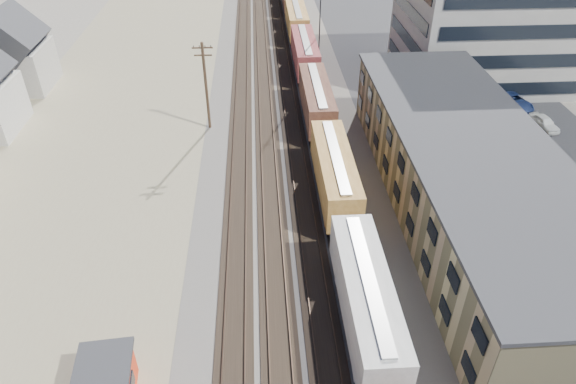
{
  "coord_description": "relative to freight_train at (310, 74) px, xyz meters",
  "views": [
    {
      "loc": [
        -2.8,
        -10.82,
        28.12
      ],
      "look_at": [
        -0.61,
        24.45,
        3.0
      ],
      "focal_mm": 32.0,
      "sensor_mm": 36.0,
      "label": 1
    }
  ],
  "objects": [
    {
      "name": "ballast_bed",
      "position": [
        -3.8,
        -0.32,
        -2.76
      ],
      "size": [
        18.0,
        200.0,
        0.06
      ],
      "primitive_type": "cube",
      "color": "#4C4742",
      "rests_on": "ground"
    },
    {
      "name": "dirt_yard",
      "position": [
        -23.8,
        -10.32,
        -2.78
      ],
      "size": [
        24.0,
        180.0,
        0.03
      ],
      "primitive_type": "cube",
      "color": "#827559",
      "rests_on": "ground"
    },
    {
      "name": "asphalt_lot",
      "position": [
        18.2,
        -15.32,
        -2.77
      ],
      "size": [
        26.0,
        120.0,
        0.04
      ],
      "primitive_type": "cube",
      "color": "#232326",
      "rests_on": "ground"
    },
    {
      "name": "rail_tracks",
      "position": [
        -4.35,
        -0.32,
        -2.68
      ],
      "size": [
        11.4,
        200.0,
        0.24
      ],
      "color": "black",
      "rests_on": "ground"
    },
    {
      "name": "freight_train",
      "position": [
        0.0,
        0.0,
        0.0
      ],
      "size": [
        3.0,
        119.74,
        4.46
      ],
      "color": "black",
      "rests_on": "ground"
    },
    {
      "name": "warehouse",
      "position": [
        11.18,
        -25.32,
        0.86
      ],
      "size": [
        12.4,
        40.4,
        7.25
      ],
      "color": "tan",
      "rests_on": "ground"
    },
    {
      "name": "office_tower",
      "position": [
        24.15,
        4.64,
        6.47
      ],
      "size": [
        22.6,
        18.6,
        18.45
      ],
      "color": "#9E998E",
      "rests_on": "ground"
    },
    {
      "name": "utility_pole_north",
      "position": [
        -12.3,
        -8.32,
        2.5
      ],
      "size": [
        2.2,
        0.32,
        10.0
      ],
      "color": "#382619",
      "rests_on": "ground"
    },
    {
      "name": "radio_mast",
      "position": [
        2.2,
        9.68,
        6.33
      ],
      "size": [
        1.2,
        0.16,
        18.0
      ],
      "color": "black",
      "rests_on": "ground"
    },
    {
      "name": "maintenance_shed",
      "position": [
        -16.09,
        -42.57,
        -1.24
      ],
      "size": [
        3.53,
        4.4,
        3.04
      ],
      "color": "red",
      "rests_on": "ground"
    },
    {
      "name": "parked_car_blue",
      "position": [
        24.4,
        -5.25,
        -1.95
      ],
      "size": [
        4.34,
        6.57,
        1.68
      ],
      "primitive_type": "imported",
      "rotation": [
        0.0,
        0.0,
        0.28
      ],
      "color": "navy",
      "rests_on": "ground"
    },
    {
      "name": "parked_car_far",
      "position": [
        25.79,
        -10.87,
        -2.07
      ],
      "size": [
        2.45,
        4.48,
        1.44
      ],
      "primitive_type": "imported",
      "rotation": [
        0.0,
        0.0,
        0.18
      ],
      "color": "silver",
      "rests_on": "ground"
    }
  ]
}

